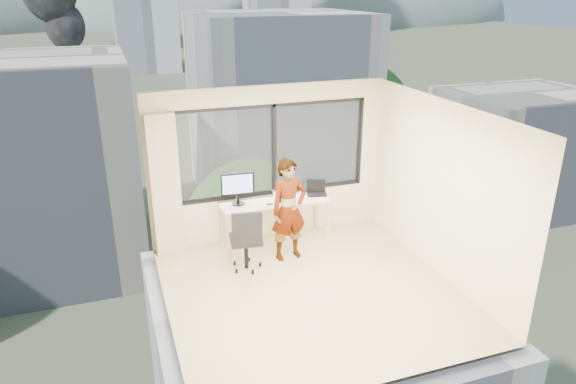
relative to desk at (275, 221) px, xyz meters
name	(u,v)px	position (x,y,z in m)	size (l,w,h in m)	color
floor	(311,291)	(0.00, -1.66, -0.38)	(4.00, 4.00, 0.01)	beige
ceiling	(314,111)	(0.00, -1.66, 2.23)	(4.00, 4.00, 0.01)	white
wall_front	(386,281)	(0.00, -3.66, 0.93)	(4.00, 0.01, 2.60)	#F0E8BA
wall_left	(160,228)	(-2.00, -1.66, 0.93)	(0.01, 4.00, 2.60)	#F0E8BA
wall_right	(440,190)	(2.00, -1.66, 0.93)	(0.01, 4.00, 2.60)	#F0E8BA
window_wall	(271,150)	(0.05, 0.34, 1.15)	(3.30, 0.16, 1.55)	black
curtain	(165,186)	(-1.72, 0.22, 0.77)	(0.45, 0.14, 2.30)	beige
desk	(275,221)	(0.00, 0.00, 0.00)	(1.80, 0.60, 0.75)	beige
chair	(246,237)	(-0.69, -0.71, 0.14)	(0.53, 0.53, 1.04)	black
person	(289,210)	(0.04, -0.58, 0.44)	(0.60, 0.39, 1.64)	#2D2D33
monitor	(238,188)	(-0.61, 0.06, 0.65)	(0.55, 0.12, 0.55)	black
game_console	(282,193)	(0.19, 0.22, 0.41)	(0.29, 0.24, 0.07)	white
laptop	(317,189)	(0.76, 0.03, 0.48)	(0.33, 0.35, 0.21)	black
cellphone	(270,204)	(-0.13, -0.12, 0.38)	(0.11, 0.05, 0.01)	black
pen_cup	(280,199)	(0.06, -0.07, 0.43)	(0.08, 0.08, 0.11)	black
handbag	(310,186)	(0.72, 0.23, 0.47)	(0.24, 0.12, 0.19)	#0B4440
exterior_ground	(113,72)	(0.00, 118.34, -14.38)	(400.00, 400.00, 0.04)	#515B3D
near_bldg_a	(6,171)	(-9.00, 28.34, -7.38)	(16.00, 12.00, 14.00)	beige
near_bldg_b	(278,107)	(12.00, 36.34, -6.38)	(14.00, 13.00, 16.00)	white
near_bldg_c	(518,151)	(30.00, 26.34, -9.38)	(12.00, 10.00, 10.00)	beige
far_tower_b	(143,0)	(8.00, 118.34, 0.62)	(13.00, 13.00, 30.00)	silver
far_tower_c	(276,5)	(45.00, 138.34, -1.38)	(15.00, 15.00, 26.00)	silver
hill_b	(271,17)	(100.00, 318.34, -14.38)	(300.00, 220.00, 96.00)	slate
tree_b	(254,259)	(4.00, 16.34, -9.88)	(7.60, 7.60, 9.00)	#23501A
tree_c	(367,126)	(22.00, 38.34, -9.38)	(8.40, 8.40, 10.00)	#23501A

